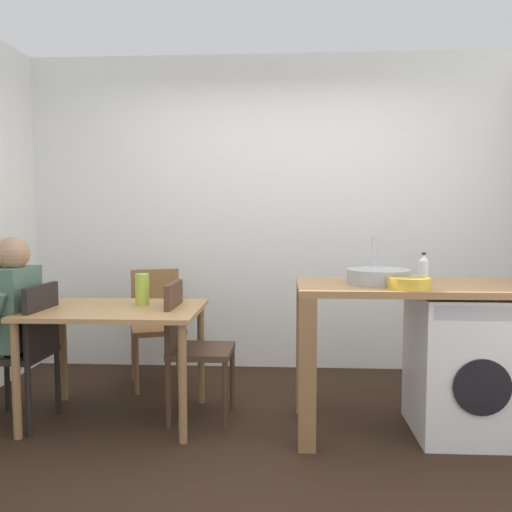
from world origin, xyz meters
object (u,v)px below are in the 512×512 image
chair_opposite (190,342)px  vase (142,290)px  chair_spare_by_wall (157,319)px  dining_table (116,322)px  seated_person (2,320)px  mixing_bowl (409,282)px  bottle_tall_green (424,268)px  chair_person_seat (27,346)px  washing_machine (464,364)px

chair_opposite → vase: bearing=-97.3°
vase → chair_spare_by_wall: bearing=96.4°
dining_table → seated_person: (-0.71, -0.10, 0.03)m
dining_table → chair_spare_by_wall: bearing=84.4°
dining_table → chair_spare_by_wall: (0.07, 0.77, -0.14)m
vase → chair_opposite: bearing=-8.5°
seated_person → mixing_bowl: 2.53m
seated_person → bottle_tall_green: (2.67, 0.12, 0.33)m
chair_person_seat → seated_person: (-0.16, 0.01, 0.16)m
seated_person → bottle_tall_green: 2.69m
washing_machine → vase: 2.09m
chair_spare_by_wall → washing_machine: chair_spare_by_wall is taller
chair_person_seat → bottle_tall_green: (2.51, 0.13, 0.50)m
bottle_tall_green → vase: bearing=177.7°
chair_person_seat → mixing_bowl: bearing=-91.6°
dining_table → chair_person_seat: (-0.55, -0.10, -0.14)m
mixing_bowl → vase: mixing_bowl is taller
seated_person → chair_spare_by_wall: bearing=-39.1°
bottle_tall_green → mixing_bowl: bottle_tall_green is taller
seated_person → dining_table: bearing=-79.3°
chair_spare_by_wall → mixing_bowl: bearing=128.6°
chair_person_seat → washing_machine: 2.73m
chair_opposite → mixing_bowl: (1.32, -0.34, 0.45)m
chair_spare_by_wall → washing_machine: (2.11, -0.86, -0.08)m
vase → dining_table: bearing=-146.3°
mixing_bowl → vase: bearing=166.6°
seated_person → vase: bearing=-74.1°
chair_person_seat → vase: size_ratio=4.28×
chair_spare_by_wall → bottle_tall_green: 2.09m
chair_spare_by_wall → seated_person: (-0.78, -0.87, 0.16)m
vase → seated_person: bearing=-167.1°
mixing_bowl → bottle_tall_green: bearing=62.8°
chair_spare_by_wall → vase: bearing=76.6°
seated_person → vase: seated_person is taller
dining_table → seated_person: size_ratio=0.92×
dining_table → chair_opposite: 0.50m
washing_machine → vase: (-2.04, 0.19, 0.42)m
dining_table → chair_spare_by_wall: chair_spare_by_wall is taller
mixing_bowl → vase: (-1.65, 0.39, -0.11)m
washing_machine → mixing_bowl: size_ratio=3.60×
dining_table → chair_opposite: chair_opposite is taller
washing_machine → mixing_bowl: bearing=-153.0°
dining_table → vase: 0.27m
washing_machine → dining_table: bearing=177.5°
chair_person_seat → bottle_tall_green: 2.56m
chair_opposite → chair_spare_by_wall: same height
chair_opposite → mixing_bowl: 1.44m
seated_person → chair_person_seat: bearing=-90.0°
dining_table → washing_machine: (2.19, -0.09, -0.21)m
dining_table → chair_spare_by_wall: size_ratio=1.22×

